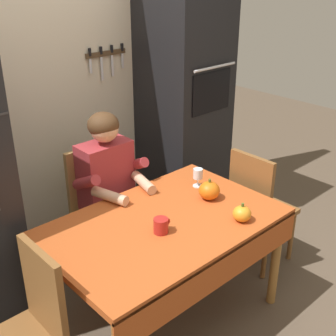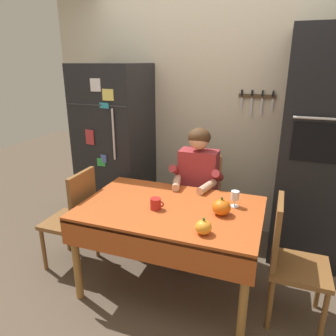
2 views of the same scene
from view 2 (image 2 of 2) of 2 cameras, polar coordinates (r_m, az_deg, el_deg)
The scene contains 13 objects.
ground_plane at distance 2.80m, azimuth -0.30°, elevation -21.59°, with size 10.00×10.00×0.00m, color brown.
back_wall_assembly at distance 3.46m, azimuth 8.36°, elevation 10.02°, with size 3.70×0.13×2.60m.
refrigerator at distance 3.53m, azimuth -9.43°, elevation 3.51°, with size 0.68×0.71×1.80m.
wall_oven at distance 3.11m, azimuth 25.02°, elevation 2.74°, with size 0.60×0.64×2.10m.
dining_table at distance 2.49m, azimuth 0.29°, elevation -8.95°, with size 1.40×0.90×0.74m.
chair_behind_person at distance 3.23m, azimuth 5.93°, elevation -5.16°, with size 0.40×0.40×0.93m.
seated_person at distance 2.97m, azimuth 5.16°, elevation -2.58°, with size 0.47×0.55×1.25m.
chair_left_side at distance 2.96m, azimuth -16.52°, elevation -8.24°, with size 0.40×0.40×0.93m.
chair_right_side at distance 2.46m, azimuth 21.16°, elevation -14.75°, with size 0.40×0.40×0.93m.
coffee_mug at distance 2.42m, azimuth -2.23°, elevation -6.51°, with size 0.11×0.08×0.09m.
wine_glass at distance 2.49m, azimuth 12.08°, elevation -5.04°, with size 0.07×0.07×0.13m.
pumpkin_large at distance 2.36m, azimuth 9.68°, elevation -7.03°, with size 0.14×0.14×0.14m.
pumpkin_medium at distance 2.10m, azimuth 6.46°, elevation -10.64°, with size 0.11×0.11×0.12m.
Camera 2 is at (0.74, -2.00, 1.82)m, focal length 33.57 mm.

